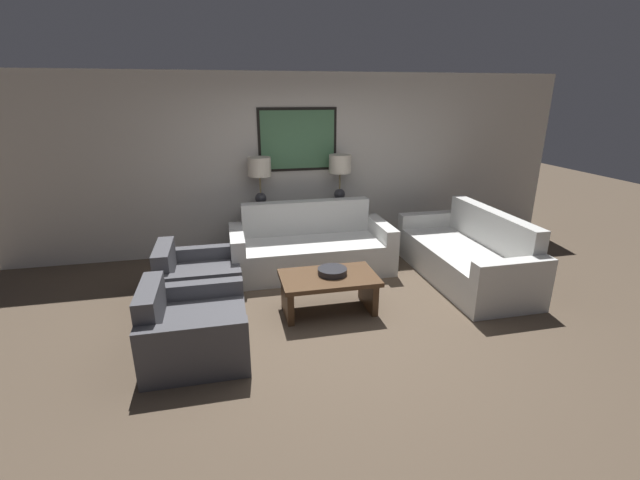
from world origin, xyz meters
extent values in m
plane|color=brown|center=(0.00, 0.00, 0.00)|extent=(20.00, 20.00, 0.00)
cube|color=beige|center=(0.00, 2.46, 1.32)|extent=(8.52, 0.10, 2.65)
cube|color=black|center=(0.00, 2.41, 1.70)|extent=(1.18, 0.01, 0.92)
cube|color=#4C7F56|center=(0.00, 2.40, 1.70)|extent=(1.10, 0.02, 0.84)
cube|color=black|center=(0.00, 2.20, 0.39)|extent=(1.66, 0.36, 0.78)
cylinder|color=#333338|center=(-0.60, 2.20, 0.79)|extent=(0.14, 0.14, 0.02)
sphere|color=#333338|center=(-0.60, 2.20, 0.89)|extent=(0.17, 0.17, 0.17)
cylinder|color=#8C7A51|center=(-0.60, 2.20, 1.10)|extent=(0.02, 0.02, 0.25)
cylinder|color=beige|center=(-0.60, 2.20, 1.35)|extent=(0.33, 0.33, 0.27)
cylinder|color=#333338|center=(0.60, 2.20, 0.79)|extent=(0.14, 0.14, 0.02)
sphere|color=#333338|center=(0.60, 2.20, 0.89)|extent=(0.17, 0.17, 0.17)
cylinder|color=#8C7A51|center=(0.60, 2.20, 1.10)|extent=(0.02, 0.02, 0.25)
cylinder|color=beige|center=(0.60, 2.20, 1.35)|extent=(0.33, 0.33, 0.27)
cube|color=silver|center=(0.00, 1.35, 0.22)|extent=(1.82, 0.77, 0.44)
cube|color=silver|center=(0.00, 1.82, 0.45)|extent=(1.82, 0.18, 0.91)
cube|color=silver|center=(-1.00, 1.44, 0.32)|extent=(0.18, 0.95, 0.64)
cube|color=silver|center=(1.00, 1.44, 0.32)|extent=(0.18, 0.95, 0.64)
cube|color=silver|center=(1.81, 0.74, 0.22)|extent=(0.77, 1.82, 0.44)
cube|color=silver|center=(2.28, 0.74, 0.45)|extent=(0.18, 1.82, 0.91)
cube|color=silver|center=(1.90, 1.74, 0.32)|extent=(0.95, 0.18, 0.64)
cube|color=silver|center=(1.90, -0.26, 0.32)|extent=(0.95, 0.18, 0.64)
cube|color=#4C331E|center=(-0.05, 0.25, 0.41)|extent=(1.07, 0.65, 0.05)
cube|color=#4C331E|center=(-0.52, 0.25, 0.19)|extent=(0.07, 0.52, 0.38)
cube|color=#4C331E|center=(0.42, 0.25, 0.19)|extent=(0.07, 0.52, 0.38)
cylinder|color=#232328|center=(0.00, 0.29, 0.47)|extent=(0.33, 0.33, 0.07)
cube|color=#4C4C51|center=(-1.37, 0.79, 0.19)|extent=(0.75, 0.71, 0.38)
cube|color=#4C4C51|center=(-1.83, 0.79, 0.36)|extent=(0.18, 0.71, 0.73)
cube|color=#4C4C51|center=(-1.46, 0.37, 0.27)|extent=(0.93, 0.14, 0.54)
cube|color=#4C4C51|center=(-1.46, 1.22, 0.27)|extent=(0.93, 0.14, 0.54)
cube|color=#4C4C51|center=(-1.37, -0.29, 0.19)|extent=(0.75, 0.71, 0.38)
cube|color=#4C4C51|center=(-1.83, -0.29, 0.36)|extent=(0.18, 0.71, 0.73)
cube|color=#4C4C51|center=(-1.46, -0.72, 0.27)|extent=(0.93, 0.14, 0.54)
cube|color=#4C4C51|center=(-1.46, 0.14, 0.27)|extent=(0.93, 0.14, 0.54)
camera|label=1|loc=(-1.11, -3.98, 2.35)|focal=24.00mm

